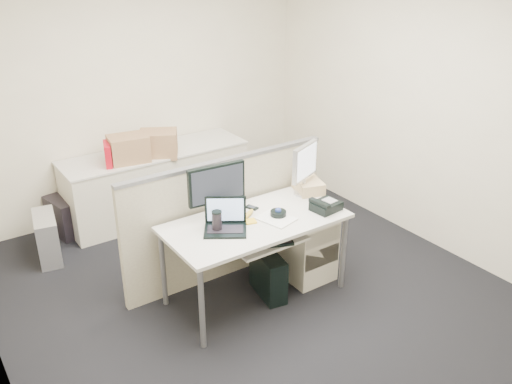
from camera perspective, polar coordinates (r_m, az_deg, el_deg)
floor at (r=4.80m, az=-0.05°, el=-10.80°), size 4.00×4.50×0.01m
wall_back at (r=6.08m, az=-12.35°, el=10.49°), size 4.00×0.02×2.70m
wall_right at (r=5.49m, az=17.61°, el=8.42°), size 0.02×4.50×2.70m
desk at (r=4.45m, az=-0.06°, el=-3.76°), size 1.50×0.75×0.73m
keyboard_tray at (r=4.34m, az=1.29°, el=-5.20°), size 0.62×0.32×0.02m
drawer_pedestal at (r=4.94m, az=4.90°, el=-5.26°), size 0.40×0.55×0.65m
cubicle_partition at (r=4.83m, az=-3.05°, el=-2.87°), size 2.00×0.06×1.10m
back_counter at (r=6.11m, az=-10.34°, el=0.91°), size 2.00×0.60×0.72m
monitor_main at (r=4.33m, az=-4.14°, el=-0.12°), size 0.50×0.23×0.48m
monitor_small at (r=4.81m, az=5.13°, el=2.31°), size 0.42×0.32×0.46m
laptop at (r=4.20m, az=-3.28°, el=-2.70°), size 0.41×0.39×0.25m
trackball at (r=4.47m, az=2.35°, el=-2.31°), size 0.15×0.15×0.05m
desk_phone at (r=4.61m, az=7.38°, el=-1.47°), size 0.25×0.21×0.07m
paper_stack at (r=4.43m, az=2.13°, el=-2.82°), size 0.29×0.34×0.01m
sticky_pad at (r=4.39m, az=-0.60°, el=-3.10°), size 0.11×0.11×0.01m
travel_mug at (r=4.23m, az=-4.13°, el=-3.17°), size 0.09×0.09×0.16m
banana at (r=4.48m, az=-0.78°, el=-2.30°), size 0.17×0.13×0.04m
cellphone at (r=4.61m, az=-0.44°, el=-1.65°), size 0.09×0.12×0.01m
manila_folders at (r=4.93m, az=5.54°, el=0.64°), size 0.29×0.34×0.11m
keyboard at (r=4.28m, az=1.06°, el=-5.35°), size 0.45×0.30×0.02m
pc_tower_desk at (r=4.70m, az=1.29°, el=-8.68°), size 0.24×0.45×0.40m
pc_tower_spare_dark at (r=5.97m, az=-19.78°, el=-2.54°), size 0.25×0.45×0.40m
pc_tower_spare_silver at (r=5.56m, az=-21.12°, el=-4.49°), size 0.28×0.51×0.45m
cardboard_box_left at (r=5.71m, az=-13.26°, el=4.38°), size 0.43×0.35×0.29m
cardboard_box_right at (r=5.83m, az=-10.21°, el=5.01°), size 0.48×0.45×0.28m
red_binder at (r=5.66m, az=-15.33°, el=3.77°), size 0.14×0.27×0.25m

